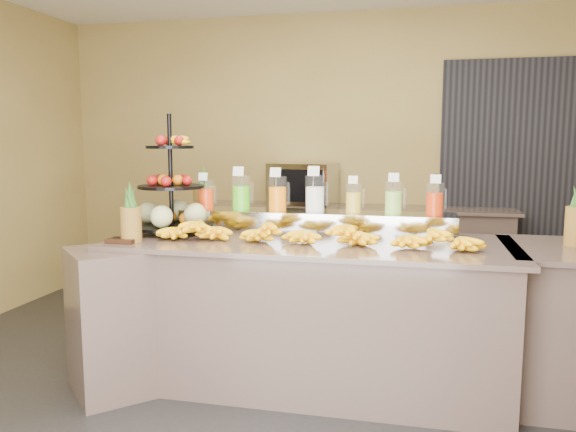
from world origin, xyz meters
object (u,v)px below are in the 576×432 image
(condiment_caddy, at_px, (123,240))
(pitcher_tray, at_px, (315,222))
(banana_heap, at_px, (310,232))
(fruit_stand, at_px, (176,202))
(oven_warmer, at_px, (303,184))

(condiment_caddy, bearing_deg, pitcher_tray, 29.21)
(pitcher_tray, xyz_separation_m, condiment_caddy, (-1.09, -0.61, -0.06))
(banana_heap, xyz_separation_m, fruit_stand, (-0.97, 0.19, 0.14))
(pitcher_tray, distance_m, oven_warmer, 1.73)
(fruit_stand, bearing_deg, banana_heap, -4.25)
(condiment_caddy, height_order, oven_warmer, oven_warmer)
(fruit_stand, height_order, condiment_caddy, fruit_stand)
(banana_heap, distance_m, condiment_caddy, 1.15)
(condiment_caddy, xyz_separation_m, oven_warmer, (0.67, 2.28, 0.19))
(pitcher_tray, height_order, condiment_caddy, pitcher_tray)
(pitcher_tray, relative_size, condiment_caddy, 10.53)
(banana_heap, height_order, condiment_caddy, banana_heap)
(fruit_stand, xyz_separation_m, condiment_caddy, (-0.16, -0.45, -0.19))
(fruit_stand, xyz_separation_m, oven_warmer, (0.51, 1.84, -0.00))
(fruit_stand, height_order, oven_warmer, fruit_stand)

